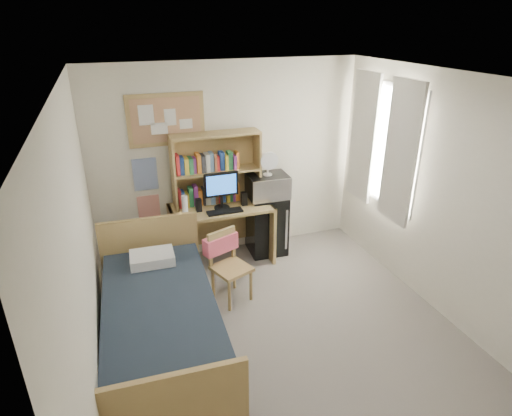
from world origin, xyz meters
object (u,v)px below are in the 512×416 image
object	(u,v)px
bed	(162,327)
microwave	(267,186)
bulletin_board	(166,120)
desk_chair	(232,268)
desk	(222,234)
speaker_left	(199,205)
desk_fan	(268,164)
mini_fridge	(267,224)
speaker_right	(244,199)
monitor	(221,191)

from	to	relation	value
bed	microwave	xyz separation A→B (m)	(1.69, 1.55, 0.70)
bulletin_board	desk_chair	distance (m)	1.97
desk_chair	microwave	world-z (taller)	microwave
bulletin_board	desk	world-z (taller)	bulletin_board
microwave	speaker_left	bearing A→B (deg)	-170.27
bulletin_board	microwave	xyz separation A→B (m)	(1.23, -0.27, -0.92)
bed	desk_fan	distance (m)	2.50
speaker_left	microwave	xyz separation A→B (m)	(0.97, 0.12, 0.09)
desk_chair	desk_fan	distance (m)	1.50
mini_fridge	bed	bearing A→B (deg)	-134.45
bulletin_board	speaker_left	size ratio (longest dim) A/B	5.54
bed	microwave	bearing A→B (deg)	45.16
speaker_right	speaker_left	bearing A→B (deg)	-180.00
mini_fridge	speaker_right	world-z (taller)	speaker_right
speaker_left	speaker_right	world-z (taller)	speaker_right
mini_fridge	bed	distance (m)	2.31
mini_fridge	bed	xyz separation A→B (m)	(-1.69, -1.57, -0.12)
bulletin_board	speaker_left	bearing A→B (deg)	-56.47
desk	microwave	bearing A→B (deg)	5.20
desk_chair	desk_fan	xyz separation A→B (m)	(0.79, 0.93, 0.87)
speaker_left	speaker_right	xyz separation A→B (m)	(0.60, -0.00, 0.00)
speaker_left	desk_fan	distance (m)	1.05
mini_fridge	speaker_right	size ratio (longest dim) A/B	4.73
desk	desk_chair	distance (m)	0.88
desk	monitor	size ratio (longest dim) A/B	2.82
bulletin_board	monitor	size ratio (longest dim) A/B	2.02
monitor	speaker_right	xyz separation A→B (m)	(0.30, -0.00, -0.14)
mini_fridge	speaker_right	xyz separation A→B (m)	(-0.37, -0.14, 0.49)
monitor	speaker_right	distance (m)	0.33
desk_chair	microwave	bearing A→B (deg)	28.63
mini_fridge	microwave	distance (m)	0.58
desk	speaker_right	bearing A→B (deg)	-11.31
desk_chair	monitor	size ratio (longest dim) A/B	1.83
desk	speaker_left	xyz separation A→B (m)	(-0.30, -0.06, 0.49)
speaker_right	desk_fan	world-z (taller)	desk_fan
bulletin_board	speaker_left	world-z (taller)	bulletin_board
bulletin_board	desk_chair	xyz separation A→B (m)	(0.44, -1.21, -1.49)
mini_fridge	monitor	size ratio (longest dim) A/B	1.81
desk	speaker_left	bearing A→B (deg)	-168.69
desk_chair	speaker_right	bearing A→B (deg)	41.51
mini_fridge	desk_fan	world-z (taller)	desk_fan
bulletin_board	speaker_right	size ratio (longest dim) A/B	5.27
speaker_left	desk	bearing A→B (deg)	11.31
monitor	desk_fan	world-z (taller)	desk_fan
speaker_right	mini_fridge	bearing A→B (deg)	20.79
bulletin_board	desk	distance (m)	1.64
microwave	desk_fan	size ratio (longest dim) A/B	1.79
bulletin_board	mini_fridge	xyz separation A→B (m)	(1.23, -0.25, -1.50)
desk	speaker_right	world-z (taller)	speaker_right
bed	speaker_left	bearing A→B (deg)	65.99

